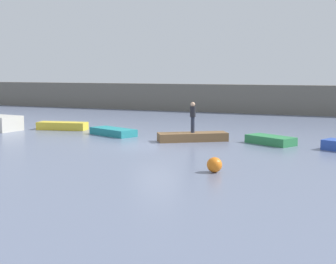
{
  "coord_description": "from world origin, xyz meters",
  "views": [
    {
      "loc": [
        10.9,
        -24.01,
        4.0
      ],
      "look_at": [
        0.15,
        1.25,
        0.59
      ],
      "focal_mm": 52.34,
      "sensor_mm": 36.0,
      "label": 1
    }
  ],
  "objects_px": {
    "rowboat_teal": "(113,132)",
    "rowboat_brown": "(193,137)",
    "rowboat_green": "(270,140)",
    "mooring_buoy": "(214,165)",
    "rowboat_yellow": "(62,126)",
    "person_dark_shirt": "(193,115)"
  },
  "relations": [
    {
      "from": "person_dark_shirt",
      "to": "mooring_buoy",
      "type": "distance_m",
      "value": 8.89
    },
    {
      "from": "rowboat_brown",
      "to": "person_dark_shirt",
      "type": "xyz_separation_m",
      "value": [
        -0.0,
        0.0,
        1.24
      ]
    },
    {
      "from": "rowboat_teal",
      "to": "rowboat_green",
      "type": "height_order",
      "value": "rowboat_green"
    },
    {
      "from": "rowboat_teal",
      "to": "rowboat_green",
      "type": "distance_m",
      "value": 9.87
    },
    {
      "from": "rowboat_teal",
      "to": "mooring_buoy",
      "type": "relative_size",
      "value": 5.25
    },
    {
      "from": "rowboat_brown",
      "to": "mooring_buoy",
      "type": "distance_m",
      "value": 8.81
    },
    {
      "from": "rowboat_teal",
      "to": "person_dark_shirt",
      "type": "height_order",
      "value": "person_dark_shirt"
    },
    {
      "from": "rowboat_teal",
      "to": "rowboat_brown",
      "type": "xyz_separation_m",
      "value": [
        5.5,
        -0.47,
        0.03
      ]
    },
    {
      "from": "rowboat_yellow",
      "to": "person_dark_shirt",
      "type": "height_order",
      "value": "person_dark_shirt"
    },
    {
      "from": "rowboat_brown",
      "to": "person_dark_shirt",
      "type": "height_order",
      "value": "person_dark_shirt"
    },
    {
      "from": "mooring_buoy",
      "to": "rowboat_green",
      "type": "bearing_deg",
      "value": 86.41
    },
    {
      "from": "rowboat_teal",
      "to": "person_dark_shirt",
      "type": "relative_size",
      "value": 1.83
    },
    {
      "from": "rowboat_brown",
      "to": "mooring_buoy",
      "type": "xyz_separation_m",
      "value": [
        3.84,
        -7.93,
        0.06
      ]
    },
    {
      "from": "person_dark_shirt",
      "to": "rowboat_yellow",
      "type": "bearing_deg",
      "value": 170.44
    },
    {
      "from": "rowboat_brown",
      "to": "mooring_buoy",
      "type": "relative_size",
      "value": 6.49
    },
    {
      "from": "rowboat_green",
      "to": "mooring_buoy",
      "type": "height_order",
      "value": "mooring_buoy"
    },
    {
      "from": "rowboat_yellow",
      "to": "rowboat_teal",
      "type": "height_order",
      "value": "rowboat_yellow"
    },
    {
      "from": "rowboat_yellow",
      "to": "person_dark_shirt",
      "type": "bearing_deg",
      "value": -20.89
    },
    {
      "from": "rowboat_green",
      "to": "mooring_buoy",
      "type": "xyz_separation_m",
      "value": [
        -0.53,
        -8.5,
        0.08
      ]
    },
    {
      "from": "rowboat_teal",
      "to": "rowboat_brown",
      "type": "relative_size",
      "value": 0.81
    },
    {
      "from": "rowboat_yellow",
      "to": "person_dark_shirt",
      "type": "xyz_separation_m",
      "value": [
        10.2,
        -1.72,
        1.23
      ]
    },
    {
      "from": "rowboat_yellow",
      "to": "rowboat_teal",
      "type": "bearing_deg",
      "value": -26.18
    }
  ]
}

